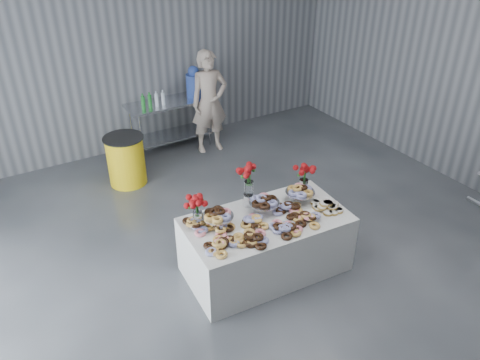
% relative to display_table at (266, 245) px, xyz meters
% --- Properties ---
extents(ground, '(9.00, 9.00, 0.00)m').
position_rel_display_table_xyz_m(ground, '(-0.16, -0.46, -0.38)').
color(ground, '#34373C').
rests_on(ground, ground).
extents(room_walls, '(8.04, 9.04, 4.02)m').
position_rel_display_table_xyz_m(room_walls, '(-0.43, -0.39, 2.26)').
color(room_walls, slate).
rests_on(room_walls, ground).
extents(display_table, '(1.96, 1.12, 0.75)m').
position_rel_display_table_xyz_m(display_table, '(0.00, 0.00, 0.00)').
color(display_table, silver).
rests_on(display_table, ground).
extents(prep_table, '(1.50, 0.60, 0.90)m').
position_rel_display_table_xyz_m(prep_table, '(0.37, 3.64, 0.24)').
color(prep_table, silver).
rests_on(prep_table, ground).
extents(donut_mounds, '(1.85, 0.92, 0.09)m').
position_rel_display_table_xyz_m(donut_mounds, '(-0.00, -0.05, 0.42)').
color(donut_mounds, '#E2B752').
rests_on(donut_mounds, display_table).
extents(cake_stand_left, '(0.36, 0.36, 0.17)m').
position_rel_display_table_xyz_m(cake_stand_left, '(-0.54, 0.19, 0.52)').
color(cake_stand_left, silver).
rests_on(cake_stand_left, display_table).
extents(cake_stand_mid, '(0.36, 0.36, 0.17)m').
position_rel_display_table_xyz_m(cake_stand_mid, '(0.06, 0.15, 0.52)').
color(cake_stand_mid, silver).
rests_on(cake_stand_mid, display_table).
extents(cake_stand_right, '(0.36, 0.36, 0.17)m').
position_rel_display_table_xyz_m(cake_stand_right, '(0.56, 0.11, 0.52)').
color(cake_stand_right, silver).
rests_on(cake_stand_right, display_table).
extents(danish_pile, '(0.48, 0.48, 0.11)m').
position_rel_display_table_xyz_m(danish_pile, '(0.74, -0.20, 0.43)').
color(danish_pile, silver).
rests_on(danish_pile, display_table).
extents(bouquet_left, '(0.26, 0.26, 0.42)m').
position_rel_display_table_xyz_m(bouquet_left, '(-0.73, 0.30, 0.67)').
color(bouquet_left, white).
rests_on(bouquet_left, display_table).
extents(bouquet_right, '(0.26, 0.26, 0.42)m').
position_rel_display_table_xyz_m(bouquet_right, '(0.72, 0.25, 0.67)').
color(bouquet_right, white).
rests_on(bouquet_right, display_table).
extents(bouquet_center, '(0.26, 0.26, 0.57)m').
position_rel_display_table_xyz_m(bouquet_center, '(-0.03, 0.35, 0.75)').
color(bouquet_center, silver).
rests_on(bouquet_center, display_table).
extents(water_jug, '(0.28, 0.28, 0.55)m').
position_rel_display_table_xyz_m(water_jug, '(0.87, 3.64, 0.77)').
color(water_jug, blue).
rests_on(water_jug, prep_table).
extents(drink_bottles, '(0.54, 0.08, 0.27)m').
position_rel_display_table_xyz_m(drink_bottles, '(0.05, 3.54, 0.66)').
color(drink_bottles, '#268C33').
rests_on(drink_bottles, prep_table).
extents(person, '(0.70, 0.49, 1.81)m').
position_rel_display_table_xyz_m(person, '(0.95, 3.24, 0.53)').
color(person, '#CC8C93').
rests_on(person, ground).
extents(trash_barrel, '(0.63, 0.63, 0.80)m').
position_rel_display_table_xyz_m(trash_barrel, '(-0.74, 2.86, 0.03)').
color(trash_barrel, yellow).
rests_on(trash_barrel, ground).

